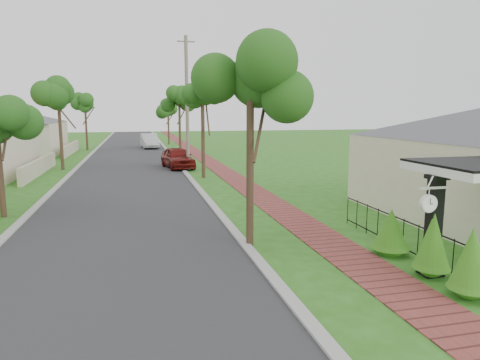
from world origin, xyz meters
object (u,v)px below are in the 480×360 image
object	(u,v)px
porch_post	(433,231)
parked_car_white	(150,141)
near_tree	(250,93)
utility_pole	(187,103)
station_clock	(429,202)
parked_car_red	(178,158)

from	to	relation	value
porch_post	parked_car_white	bearing A→B (deg)	97.96
near_tree	utility_pole	distance (m)	17.65
utility_pole	station_clock	size ratio (longest dim) A/B	12.94
porch_post	utility_pole	xyz separation A→B (m)	(-3.51, 21.00, 3.47)
parked_car_red	station_clock	bearing A→B (deg)	-89.26
utility_pole	station_clock	xyz separation A→B (m)	(3.02, -21.40, -2.64)
station_clock	parked_car_white	bearing A→B (deg)	97.19
porch_post	parked_car_white	size ratio (longest dim) A/B	0.52
parked_car_red	parked_car_white	distance (m)	17.80
utility_pole	porch_post	bearing A→B (deg)	-80.51
parked_car_white	station_clock	size ratio (longest dim) A/B	6.88
porch_post	parked_car_red	size ratio (longest dim) A/B	0.57
porch_post	parked_car_white	xyz separation A→B (m)	(-5.55, 39.70, -0.33)
near_tree	utility_pole	bearing A→B (deg)	89.23
utility_pole	parked_car_red	bearing A→B (deg)	123.61
near_tree	utility_pole	xyz separation A→B (m)	(0.24, 17.65, 0.05)
porch_post	parked_car_white	distance (m)	40.09
porch_post	near_tree	world-z (taller)	near_tree
utility_pole	station_clock	distance (m)	21.77
parked_car_red	station_clock	world-z (taller)	station_clock
near_tree	station_clock	world-z (taller)	near_tree
utility_pole	station_clock	world-z (taller)	utility_pole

